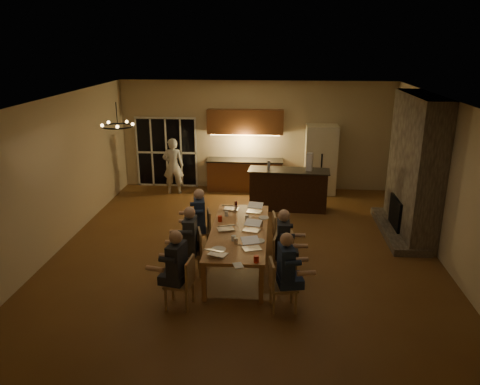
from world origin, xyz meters
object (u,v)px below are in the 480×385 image
(chair_left_far, at_px, (200,230))
(person_left_mid, at_px, (191,241))
(person_right_near, at_px, (286,272))
(mug_back, at_px, (226,214))
(laptop_c, at_px, (225,224))
(person_left_near, at_px, (177,269))
(dining_table, at_px, (239,248))
(can_cola, at_px, (236,204))
(bar_blender, at_px, (309,162))
(bar_island, at_px, (288,190))
(redcup_mid, at_px, (220,219))
(laptop_d, at_px, (252,225))
(chair_right_far, at_px, (283,234))
(laptop_a, at_px, (218,249))
(mug_mid, at_px, (247,217))
(standing_person, at_px, (173,166))
(laptop_b, at_px, (252,243))
(chair_right_near, at_px, (283,286))
(chair_right_mid, at_px, (286,259))
(chair_left_near, at_px, (179,282))
(plate_far, at_px, (264,218))
(redcup_near, at_px, (256,259))
(person_right_mid, at_px, (283,245))
(plate_left, at_px, (219,249))
(can_silver, at_px, (236,241))
(chair_left_mid, at_px, (190,253))
(refrigerator, at_px, (321,159))
(bar_bottle, at_px, (269,165))
(person_left_far, at_px, (200,220))
(laptop_e, at_px, (231,204))
(chandelier, at_px, (118,126))
(can_right, at_px, (261,223))
(laptop_f, at_px, (254,207))
(plate_near, at_px, (259,241))

(chair_left_far, bearing_deg, person_left_mid, -13.11)
(person_right_near, distance_m, mug_back, 2.62)
(laptop_c, bearing_deg, person_left_near, 49.27)
(dining_table, xyz_separation_m, can_cola, (-0.18, 1.35, 0.44))
(person_right_near, bearing_deg, bar_blender, -18.66)
(bar_island, height_order, redcup_mid, bar_island)
(laptop_d, bearing_deg, chair_right_far, 56.55)
(laptop_a, xyz_separation_m, mug_mid, (0.40, 1.69, -0.06))
(standing_person, distance_m, laptop_c, 4.88)
(laptop_b, bearing_deg, redcup_mid, 100.31)
(chair_right_near, relative_size, mug_back, 8.90)
(laptop_d, bearing_deg, chair_right_mid, -26.10)
(dining_table, distance_m, person_left_near, 1.87)
(bar_island, distance_m, chair_left_near, 5.31)
(chair_right_near, bearing_deg, person_left_mid, 48.62)
(person_left_near, height_order, plate_far, person_left_near)
(redcup_near, bearing_deg, person_right_mid, 62.38)
(mug_mid, relative_size, can_cola, 0.83)
(person_right_mid, bearing_deg, plate_left, 108.83)
(can_silver, bearing_deg, redcup_near, -60.29)
(can_cola, bearing_deg, bar_island, 58.67)
(chair_left_mid, xyz_separation_m, chair_right_mid, (1.82, -0.09, 0.00))
(redcup_near, bearing_deg, laptop_c, 115.75)
(person_left_mid, relative_size, can_silver, 11.50)
(refrigerator, relative_size, plate_far, 9.08)
(person_left_near, distance_m, plate_left, 0.91)
(chair_right_far, distance_m, bar_bottle, 2.88)
(redcup_near, bearing_deg, plate_left, 147.69)
(can_silver, relative_size, plate_left, 0.45)
(person_right_mid, bearing_deg, mug_back, 41.49)
(person_left_far, height_order, laptop_e, person_left_far)
(chair_left_near, height_order, bar_bottle, bar_bottle)
(dining_table, height_order, chair_left_far, chair_left_far)
(dining_table, relative_size, bar_bottle, 12.16)
(person_right_near, bearing_deg, chair_right_near, 89.60)
(chair_right_mid, relative_size, person_left_mid, 0.64)
(chair_left_near, relative_size, can_silver, 7.42)
(chandelier, xyz_separation_m, redcup_near, (2.71, -1.49, -1.94))
(chandelier, bearing_deg, refrigerator, 47.74)
(can_right, bearing_deg, dining_table, -151.73)
(person_right_mid, xyz_separation_m, laptop_f, (-0.61, 1.52, 0.17))
(standing_person, relative_size, plate_left, 6.15)
(plate_near, distance_m, plate_left, 0.82)
(person_left_mid, relative_size, laptop_c, 4.31)
(laptop_c, height_order, plate_far, laptop_c)
(can_silver, bearing_deg, can_cola, 94.89)
(chandelier, height_order, can_silver, chandelier)
(chair_left_far, height_order, chair_right_far, same)
(refrigerator, bearing_deg, laptop_f, -114.49)
(chair_right_far, height_order, mug_mid, chair_right_far)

